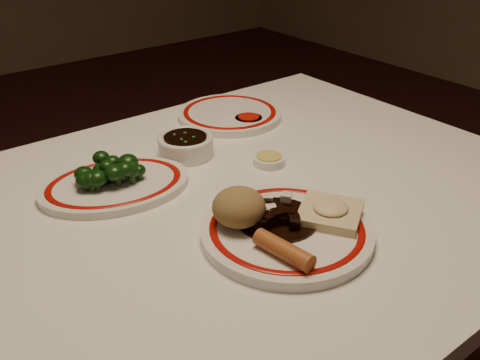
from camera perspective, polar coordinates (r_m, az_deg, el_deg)
name	(u,v)px	position (r m, az deg, el deg)	size (l,w,h in m)	color
dining_table	(232,240)	(1.01, -0.84, -6.38)	(1.20, 0.90, 0.75)	white
main_plate	(287,231)	(0.85, 4.99, -5.42)	(0.35, 0.35, 0.02)	white
rice_mound	(239,207)	(0.84, -0.12, -2.91)	(0.08, 0.08, 0.06)	olive
spring_roll	(284,250)	(0.77, 4.68, -7.44)	(0.03, 0.03, 0.10)	#AF5D2B
fried_wonton	(330,211)	(0.87, 9.60, -3.33)	(0.13, 0.13, 0.03)	beige
stirfry_heap	(276,217)	(0.85, 3.82, -3.93)	(0.13, 0.13, 0.03)	black
broccoli_plate	(115,185)	(1.00, -13.21, -0.50)	(0.32, 0.29, 0.02)	white
broccoli_pile	(111,171)	(0.99, -13.64, 0.92)	(0.13, 0.09, 0.05)	#23471C
soy_bowl	(186,146)	(1.11, -5.81, 3.62)	(0.11, 0.11, 0.04)	white
sweet_sour_dish	(249,120)	(1.26, 0.93, 6.40)	(0.06, 0.06, 0.02)	white
mustard_dish	(269,160)	(1.07, 3.09, 2.15)	(0.06, 0.06, 0.02)	white
far_plate	(230,114)	(1.29, -1.11, 7.05)	(0.27, 0.27, 0.02)	white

